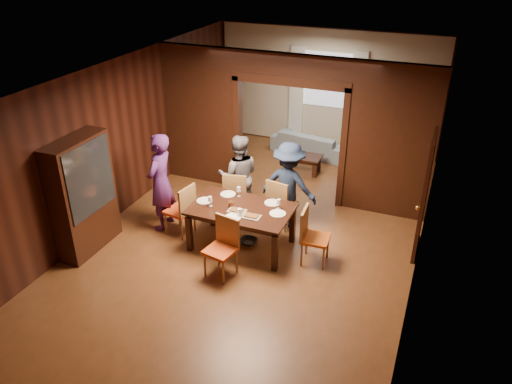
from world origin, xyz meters
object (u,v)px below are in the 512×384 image
at_px(person_grey, 239,176).
at_px(dining_table, 242,227).
at_px(sofa, 311,143).
at_px(chair_left, 179,209).
at_px(coffee_table, 303,164).
at_px(person_purple, 161,182).
at_px(chair_far_r, 282,202).
at_px(person_navy, 289,185).
at_px(chair_far_l, 237,194).
at_px(chair_right, 316,237).
at_px(chair_near, 220,249).
at_px(hutch, 83,196).

distance_m(person_grey, dining_table, 1.21).
relative_size(sofa, chair_left, 1.94).
distance_m(sofa, coffee_table, 1.10).
relative_size(person_purple, coffee_table, 2.27).
height_order(person_grey, chair_far_r, person_grey).
xyz_separation_m(person_grey, sofa, (0.45, 3.34, -0.53)).
xyz_separation_m(person_navy, chair_far_r, (-0.08, -0.09, -0.32)).
height_order(person_navy, chair_left, person_navy).
bearing_deg(person_grey, chair_far_l, 71.03).
relative_size(sofa, dining_table, 1.11).
xyz_separation_m(chair_left, chair_far_r, (1.61, 0.93, 0.00)).
height_order(sofa, chair_right, chair_right).
distance_m(chair_right, chair_far_r, 1.26).
bearing_deg(chair_near, chair_far_r, 88.91).
bearing_deg(chair_far_r, hutch, 44.68).
xyz_separation_m(person_navy, chair_left, (-1.69, -1.02, -0.32)).
distance_m(chair_left, chair_far_l, 1.15).
xyz_separation_m(person_purple, chair_right, (2.89, -0.05, -0.42)).
bearing_deg(chair_far_r, person_grey, 4.14).
bearing_deg(coffee_table, chair_right, -69.64).
bearing_deg(hutch, person_purple, 52.44).
height_order(sofa, hutch, hutch).
bearing_deg(coffee_table, chair_far_l, -103.63).
height_order(coffee_table, chair_far_l, chair_far_l).
height_order(sofa, chair_left, chair_left).
bearing_deg(person_purple, person_grey, 127.56).
distance_m(person_navy, chair_near, 1.96).
relative_size(chair_left, chair_near, 1.00).
distance_m(sofa, chair_far_l, 3.50).
relative_size(sofa, hutch, 0.94).
xyz_separation_m(person_purple, sofa, (1.54, 4.29, -0.63)).
height_order(coffee_table, chair_left, chair_left).
xyz_separation_m(sofa, chair_left, (-1.15, -4.37, 0.21)).
bearing_deg(chair_far_r, chair_right, 145.46).
bearing_deg(chair_far_r, person_navy, -120.96).
xyz_separation_m(person_purple, chair_far_r, (2.00, 0.84, -0.42)).
bearing_deg(person_navy, chair_far_l, 11.06).
relative_size(person_grey, sofa, 0.86).
height_order(chair_far_l, chair_near, same).
distance_m(sofa, chair_far_r, 3.48).
height_order(dining_table, coffee_table, dining_table).
distance_m(person_grey, chair_right, 2.08).
distance_m(chair_left, chair_right, 2.50).
height_order(person_grey, hutch, hutch).
distance_m(person_navy, chair_far_r, 0.35).
xyz_separation_m(person_grey, person_navy, (0.99, -0.01, 0.00)).
distance_m(sofa, dining_table, 4.36).
xyz_separation_m(sofa, chair_right, (1.35, -4.34, 0.21)).
xyz_separation_m(coffee_table, chair_far_r, (0.32, -2.36, 0.28)).
distance_m(dining_table, chair_far_r, 1.01).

